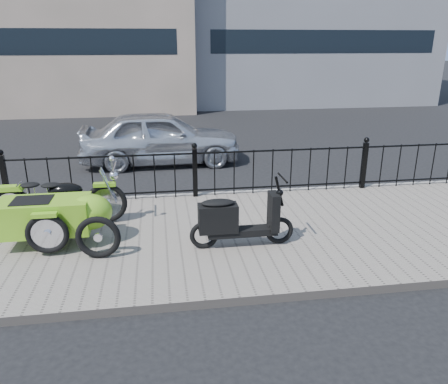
{
  "coord_description": "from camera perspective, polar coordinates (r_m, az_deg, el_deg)",
  "views": [
    {
      "loc": [
        -0.66,
        -6.86,
        3.04
      ],
      "look_at": [
        0.36,
        -0.1,
        0.67
      ],
      "focal_mm": 35.0,
      "sensor_mm": 36.0,
      "label": 1
    }
  ],
  "objects": [
    {
      "name": "ground",
      "position": [
        7.53,
        -2.85,
        -4.68
      ],
      "size": [
        120.0,
        120.0,
        0.0
      ],
      "primitive_type": "plane",
      "color": "black",
      "rests_on": "ground"
    },
    {
      "name": "sidewalk",
      "position": [
        7.05,
        -2.44,
        -5.86
      ],
      "size": [
        30.0,
        3.8,
        0.12
      ],
      "primitive_type": "cube",
      "color": "gray",
      "rests_on": "ground"
    },
    {
      "name": "curb",
      "position": [
        8.84,
        -3.82,
        -0.59
      ],
      "size": [
        30.0,
        0.1,
        0.12
      ],
      "primitive_type": "cube",
      "color": "gray",
      "rests_on": "ground"
    },
    {
      "name": "iron_fence",
      "position": [
        8.54,
        -3.82,
        2.43
      ],
      "size": [
        14.11,
        0.11,
        1.08
      ],
      "color": "black",
      "rests_on": "sidewalk"
    },
    {
      "name": "motorcycle_sidecar",
      "position": [
        7.07,
        -20.7,
        -2.38
      ],
      "size": [
        2.28,
        1.48,
        0.98
      ],
      "color": "black",
      "rests_on": "sidewalk"
    },
    {
      "name": "scooter",
      "position": [
        6.44,
        1.47,
        -3.75
      ],
      "size": [
        1.57,
        0.46,
        1.07
      ],
      "color": "black",
      "rests_on": "sidewalk"
    },
    {
      "name": "spare_tire",
      "position": [
        6.39,
        -16.12,
        -5.71
      ],
      "size": [
        0.64,
        0.14,
        0.63
      ],
      "primitive_type": "torus",
      "rotation": [
        1.57,
        0.0,
        -0.09
      ],
      "color": "black",
      "rests_on": "sidewalk"
    },
    {
      "name": "sedan_car",
      "position": [
        11.41,
        -8.26,
        7.08
      ],
      "size": [
        4.08,
        1.7,
        1.38
      ],
      "primitive_type": "imported",
      "rotation": [
        0.0,
        0.0,
        1.59
      ],
      "color": "silver",
      "rests_on": "ground"
    }
  ]
}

